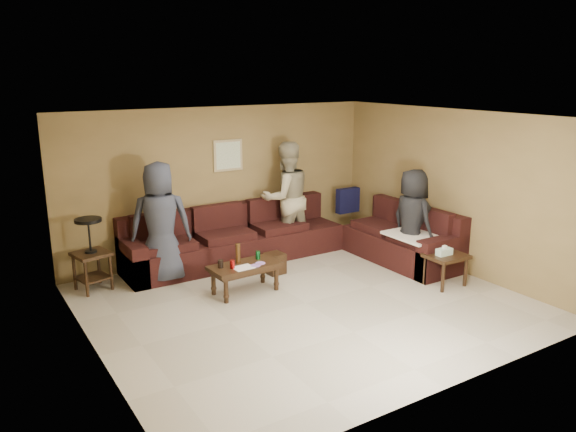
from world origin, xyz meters
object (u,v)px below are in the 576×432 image
object	(u,v)px
person_right	(412,220)
person_middle	(286,198)
side_table_right	(446,259)
waste_bin	(275,263)
person_left	(161,223)
coffee_table	(245,268)
end_table_left	(91,253)
sectional_sofa	(295,243)

from	to	relation	value
person_right	person_middle	bearing A→B (deg)	33.07
side_table_right	person_right	distance (m)	0.89
waste_bin	person_left	xyz separation A→B (m)	(-1.58, 0.59, 0.74)
person_middle	person_left	bearing A→B (deg)	9.25
person_middle	coffee_table	bearing A→B (deg)	43.94
coffee_table	end_table_left	xyz separation A→B (m)	(-1.80, 1.24, 0.20)
sectional_sofa	waste_bin	distance (m)	0.66
person_left	person_right	xyz separation A→B (m)	(3.51, -1.55, -0.10)
coffee_table	waste_bin	world-z (taller)	coffee_table
end_table_left	waste_bin	bearing A→B (deg)	-17.45
end_table_left	person_left	distance (m)	1.05
end_table_left	waste_bin	world-z (taller)	end_table_left
sectional_sofa	end_table_left	world-z (taller)	end_table_left
sectional_sofa	person_right	size ratio (longest dim) A/B	2.90
coffee_table	person_left	world-z (taller)	person_left
person_left	sectional_sofa	bearing A→B (deg)	-168.73
sectional_sofa	end_table_left	distance (m)	3.17
sectional_sofa	person_left	bearing A→B (deg)	172.14
person_left	end_table_left	bearing A→B (deg)	6.81
side_table_right	person_right	world-z (taller)	person_right
sectional_sofa	coffee_table	xyz separation A→B (m)	(-1.33, -0.73, 0.03)
coffee_table	person_left	xyz separation A→B (m)	(-0.83, 1.03, 0.55)
sectional_sofa	end_table_left	bearing A→B (deg)	170.74
coffee_table	person_middle	xyz separation A→B (m)	(1.48, 1.27, 0.60)
person_middle	person_right	size ratio (longest dim) A/B	1.20
end_table_left	person_left	xyz separation A→B (m)	(0.97, -0.21, 0.35)
person_left	waste_bin	bearing A→B (deg)	178.68
side_table_right	coffee_table	bearing A→B (deg)	153.11
side_table_right	person_right	size ratio (longest dim) A/B	0.39
end_table_left	side_table_right	bearing A→B (deg)	-30.23
end_table_left	side_table_right	world-z (taller)	end_table_left
coffee_table	person_middle	bearing A→B (deg)	40.62
person_middle	sectional_sofa	bearing A→B (deg)	77.38
end_table_left	coffee_table	bearing A→B (deg)	-34.69
coffee_table	end_table_left	size ratio (longest dim) A/B	0.97
coffee_table	person_right	bearing A→B (deg)	-10.98
sectional_sofa	coffee_table	size ratio (longest dim) A/B	4.54
person_right	sectional_sofa	bearing A→B (deg)	46.43
waste_bin	person_middle	distance (m)	1.36
sectional_sofa	waste_bin	bearing A→B (deg)	-152.82
end_table_left	person_middle	world-z (taller)	person_middle
coffee_table	waste_bin	size ratio (longest dim) A/B	3.19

